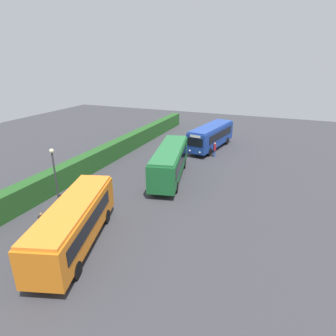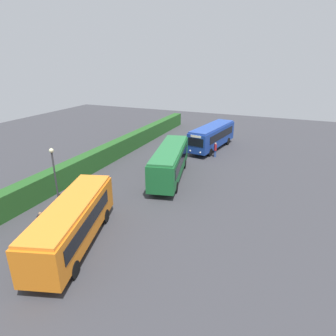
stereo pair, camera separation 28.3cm
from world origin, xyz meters
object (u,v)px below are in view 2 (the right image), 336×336
Objects in this scene: bus_orange at (73,221)px; bus_green at (170,161)px; bus_blue at (212,136)px; person_center at (215,149)px; person_left at (42,223)px; lamppost at (54,169)px.

bus_orange is 12.88m from bus_green.
bus_green is (12.81, -1.35, 0.08)m from bus_orange.
person_center is at bearing 30.63° from bus_blue.
person_center is at bearing -40.18° from person_left.
bus_orange is 2.80m from person_left.
bus_green is 13.52m from person_left.
lamppost reaches higher than person_left.
bus_green is at bearing -40.50° from person_left.
lamppost is at bearing 7.14° from person_left.
bus_orange is at bearing -111.57° from person_left.
person_center is (21.39, -6.57, -0.02)m from person_left.
bus_green reaches higher than person_center.
person_left is at bearing 74.16° from bus_orange.
bus_orange is at bearing -128.48° from lamppost.
bus_blue is 2.08× the size of lamppost.
bus_green is 1.04× the size of bus_blue.
person_left is at bearing 149.75° from bus_green.
bus_green reaches higher than bus_orange.
lamppost is at bearing -141.47° from person_center.
bus_green is 8.92m from person_center.
lamppost is (-8.77, 6.43, 1.23)m from bus_green.
person_center is 19.58m from lamppost.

